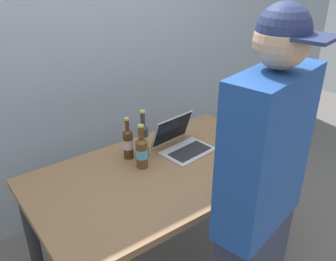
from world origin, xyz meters
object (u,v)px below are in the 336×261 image
(laptop, at_px, (182,143))
(beer_bottle_green, at_px, (142,151))
(coffee_mug, at_px, (230,128))
(beer_bottle_amber, at_px, (144,140))
(person_figure, at_px, (257,215))
(beer_bottle_dark, at_px, (128,143))

(laptop, xyz_separation_m, beer_bottle_green, (-0.32, -0.02, 0.06))
(beer_bottle_green, xyz_separation_m, coffee_mug, (0.73, -0.01, -0.06))
(beer_bottle_amber, height_order, person_figure, person_figure)
(beer_bottle_dark, height_order, beer_bottle_amber, beer_bottle_amber)
(beer_bottle_green, bearing_deg, coffee_mug, -0.65)
(laptop, distance_m, beer_bottle_amber, 0.27)
(laptop, relative_size, coffee_mug, 2.93)
(laptop, height_order, coffee_mug, laptop)
(laptop, bearing_deg, beer_bottle_green, -175.73)
(laptop, bearing_deg, beer_bottle_amber, 166.06)
(beer_bottle_dark, relative_size, person_figure, 0.15)
(coffee_mug, bearing_deg, laptop, 175.44)
(beer_bottle_green, bearing_deg, laptop, 4.27)
(beer_bottle_green, relative_size, person_figure, 0.16)
(beer_bottle_dark, distance_m, beer_bottle_amber, 0.10)
(beer_bottle_dark, relative_size, coffee_mug, 2.26)
(person_figure, bearing_deg, laptop, 72.49)
(beer_bottle_dark, height_order, beer_bottle_green, beer_bottle_green)
(laptop, height_order, beer_bottle_dark, beer_bottle_dark)
(beer_bottle_amber, bearing_deg, person_figure, -90.96)
(beer_bottle_dark, xyz_separation_m, beer_bottle_green, (0.01, -0.14, -0.00))
(laptop, relative_size, person_figure, 0.20)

